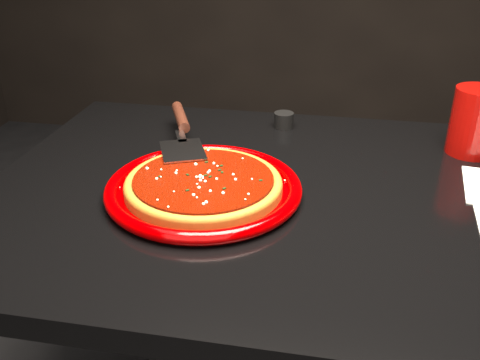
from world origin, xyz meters
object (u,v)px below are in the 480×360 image
cup (475,122)px  ramekin (284,120)px  plate (204,188)px  table (302,347)px  pizza_server (183,130)px

cup → ramekin: cup is taller
plate → cup: cup is taller
table → pizza_server: pizza_server is taller
plate → pizza_server: (-0.09, 0.19, 0.03)m
pizza_server → plate: bearing=-87.0°
table → pizza_server: 0.52m
pizza_server → cup: size_ratio=2.52×
plate → cup: 0.58m
ramekin → table: bearing=-74.1°
plate → ramekin: bearing=73.9°
plate → ramekin: size_ratio=7.69×
pizza_server → ramekin: bearing=18.0°
plate → pizza_server: bearing=116.1°
plate → ramekin: (0.10, 0.35, 0.00)m
cup → ramekin: size_ratio=3.04×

